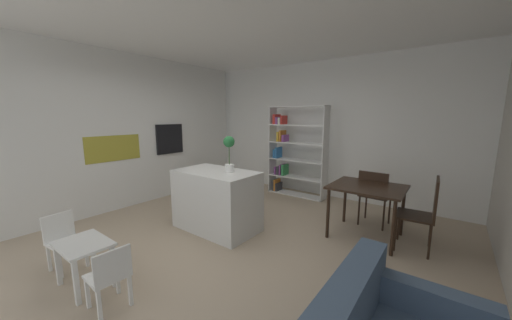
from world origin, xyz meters
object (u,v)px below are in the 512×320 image
object	(u,v)px
dining_chair_window_side	(425,209)
kitchen_island	(217,200)
open_bookshelf	(292,152)
dining_table	(367,192)
potted_plant_on_island	(229,150)
child_chair_left	(63,239)
dining_chair_far	(374,193)
child_chair_right	(110,275)
child_table	(84,251)
built_in_oven	(170,139)

from	to	relation	value
dining_chair_window_side	kitchen_island	bearing A→B (deg)	-70.03
open_bookshelf	dining_table	xyz separation A→B (m)	(1.88, -1.19, -0.28)
potted_plant_on_island	open_bookshelf	distance (m)	2.21
child_chair_left	dining_chair_window_side	xyz separation A→B (m)	(3.18, 2.86, 0.21)
dining_chair_far	child_chair_right	bearing A→B (deg)	69.63
potted_plant_on_island	dining_table	xyz separation A→B (m)	(1.68, 0.99, -0.56)
child_table	potted_plant_on_island	bearing A→B (deg)	81.99
child_chair_right	dining_chair_far	bearing A→B (deg)	159.35
potted_plant_on_island	dining_chair_window_side	world-z (taller)	potted_plant_on_island
dining_chair_far	kitchen_island	bearing A→B (deg)	41.54
kitchen_island	dining_table	xyz separation A→B (m)	(1.87, 1.08, 0.21)
child_chair_left	potted_plant_on_island	bearing A→B (deg)	-29.60
open_bookshelf	child_chair_left	bearing A→B (deg)	-98.63
kitchen_island	open_bookshelf	bearing A→B (deg)	90.09
potted_plant_on_island	kitchen_island	bearing A→B (deg)	-157.27
potted_plant_on_island	child_chair_left	distance (m)	2.21
kitchen_island	dining_chair_far	xyz separation A→B (m)	(1.87, 1.52, 0.09)
dining_table	dining_chair_far	distance (m)	0.46
built_in_oven	child_chair_left	world-z (taller)	built_in_oven
dining_table	child_table	bearing A→B (deg)	-124.22
dining_chair_window_side	dining_chair_far	bearing A→B (deg)	-125.20
built_in_oven	dining_chair_window_side	distance (m)	4.66
child_chair_right	dining_chair_far	xyz separation A→B (m)	(1.38, 3.30, 0.21)
built_in_oven	child_table	world-z (taller)	built_in_oven
kitchen_island	dining_table	size ratio (longest dim) A/B	1.32
open_bookshelf	child_chair_right	world-z (taller)	open_bookshelf
kitchen_island	dining_chair_far	size ratio (longest dim) A/B	1.42
built_in_oven	child_table	xyz separation A→B (m)	(1.97, -2.42, -0.85)
child_chair_right	kitchen_island	bearing A→B (deg)	-162.54
child_table	child_chair_right	size ratio (longest dim) A/B	0.94
built_in_oven	potted_plant_on_island	world-z (taller)	built_in_oven
built_in_oven	dining_table	bearing A→B (deg)	6.30
built_in_oven	open_bookshelf	size ratio (longest dim) A/B	0.33
built_in_oven	open_bookshelf	xyz separation A→B (m)	(2.03, 1.62, -0.29)
potted_plant_on_island	child_chair_left	xyz separation A→B (m)	(-0.81, -1.86, -0.87)
child_table	child_chair_left	world-z (taller)	child_chair_left
potted_plant_on_island	open_bookshelf	xyz separation A→B (m)	(-0.20, 2.19, -0.27)
open_bookshelf	child_chair_left	distance (m)	4.14
child_chair_left	dining_chair_far	distance (m)	4.14
child_chair_right	dining_chair_window_side	world-z (taller)	dining_chair_window_side
kitchen_island	child_chair_right	xyz separation A→B (m)	(0.49, -1.77, -0.12)
kitchen_island	child_chair_right	distance (m)	1.84
child_chair_left	open_bookshelf	bearing A→B (deg)	-14.58
potted_plant_on_island	child_chair_right	bearing A→B (deg)	-81.11
built_in_oven	dining_chair_window_side	bearing A→B (deg)	5.42
kitchen_island	child_chair_left	bearing A→B (deg)	-109.15
potted_plant_on_island	child_table	distance (m)	2.05
open_bookshelf	child_chair_right	xyz separation A→B (m)	(0.49, -4.04, -0.61)
potted_plant_on_island	dining_table	size ratio (longest dim) A/B	0.55
open_bookshelf	child_table	distance (m)	4.08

